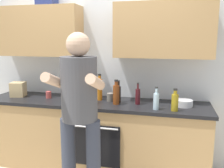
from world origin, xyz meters
TOP-DOWN VIEW (x-y plane):
  - ground_plane at (0.00, 0.00)m, footprint 12.00×12.00m
  - back_wall_unit at (0.00, 0.27)m, footprint 4.00×0.38m
  - counter at (0.00, -0.00)m, footprint 2.84×0.67m
  - person_standing at (0.11, -0.77)m, footprint 0.49×0.45m
  - bottle_juice at (0.05, 0.08)m, footprint 0.07×0.07m
  - bottle_wine at (0.56, -0.01)m, footprint 0.06×0.06m
  - bottle_soy at (0.31, 0.02)m, footprint 0.05×0.05m
  - bottle_water at (0.79, -0.19)m, footprint 0.06×0.06m
  - bottle_vinegar at (0.31, -0.07)m, footprint 0.08×0.08m
  - bottle_oil at (0.99, -0.19)m, footprint 0.08×0.08m
  - bottle_syrup at (-0.28, 0.18)m, footprint 0.05×0.05m
  - bottle_soda at (-0.01, -0.11)m, footprint 0.07×0.07m
  - cup_ceramic at (-0.64, 0.02)m, footprint 0.07×0.07m
  - cup_stoneware at (0.20, 0.06)m, footprint 0.09×0.09m
  - cup_tea at (-0.26, 0.04)m, footprint 0.07×0.07m
  - mixing_bowl at (1.09, 0.03)m, footprint 0.20×0.20m
  - grocery_bag_bread at (-1.09, 0.01)m, footprint 0.22×0.22m

SIDE VIEW (x-z plane):
  - ground_plane at x=0.00m, z-range 0.00..0.00m
  - counter at x=0.00m, z-range 0.00..0.90m
  - mixing_bowl at x=1.09m, z-range 0.90..0.98m
  - cup_ceramic at x=-0.64m, z-range 0.90..0.99m
  - cup_tea at x=-0.26m, z-range 0.90..1.00m
  - cup_stoneware at x=0.20m, z-range 0.90..1.00m
  - bottle_syrup at x=-0.28m, z-range 0.88..1.11m
  - bottle_soda at x=-0.01m, z-range 0.88..1.12m
  - grocery_bag_bread at x=-1.09m, z-range 0.90..1.09m
  - bottle_wine at x=0.56m, z-range 0.87..1.13m
  - bottle_water at x=0.79m, z-range 0.87..1.13m
  - bottle_oil at x=0.99m, z-range 0.88..1.13m
  - bottle_soy at x=0.31m, z-range 0.87..1.15m
  - bottle_vinegar at x=0.31m, z-range 0.88..1.18m
  - person_standing at x=0.11m, z-range 0.16..1.90m
  - bottle_juice at x=0.05m, z-range 0.88..1.22m
  - back_wall_unit at x=0.00m, z-range 0.24..2.74m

